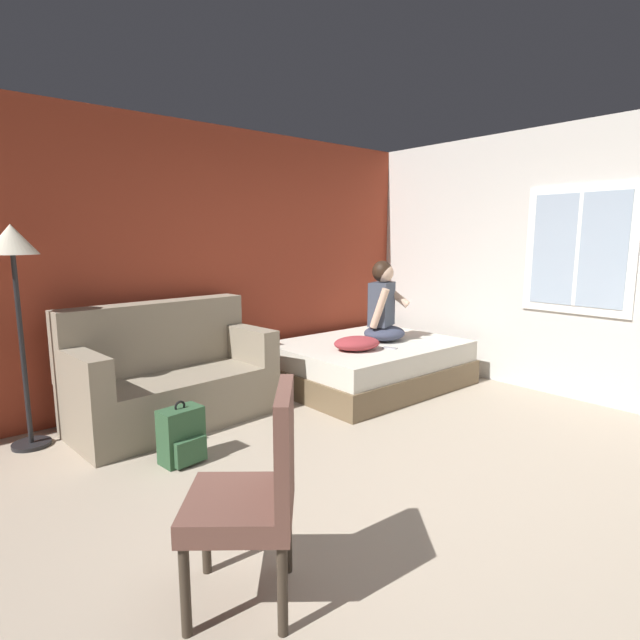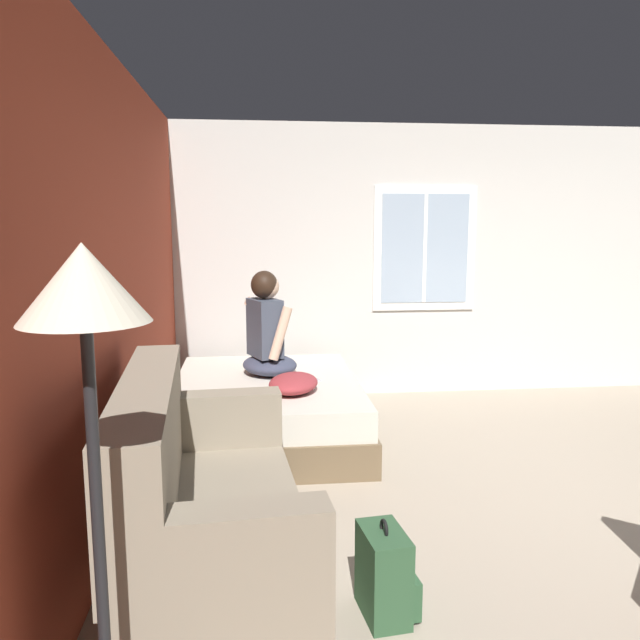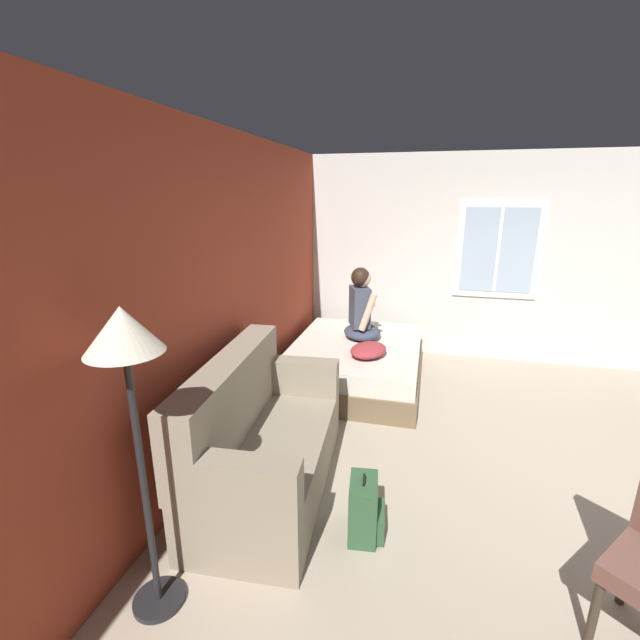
{
  "view_description": "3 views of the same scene",
  "coord_description": "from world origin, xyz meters",
  "px_view_note": "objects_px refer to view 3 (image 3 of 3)",
  "views": [
    {
      "loc": [
        -2.21,
        -1.68,
        1.6
      ],
      "look_at": [
        0.87,
        1.94,
        0.82
      ],
      "focal_mm": 28.0,
      "sensor_mm": 36.0,
      "label": 1
    },
    {
      "loc": [
        -3.29,
        2.11,
        1.76
      ],
      "look_at": [
        0.86,
        1.67,
        1.09
      ],
      "focal_mm": 35.0,
      "sensor_mm": 36.0,
      "label": 2
    },
    {
      "loc": [
        -3.1,
        1.25,
        2.18
      ],
      "look_at": [
        0.45,
        2.16,
        1.1
      ],
      "focal_mm": 24.0,
      "sensor_mm": 36.0,
      "label": 3
    }
  ],
  "objects_px": {
    "couch": "(261,441)",
    "floor_lamp": "(127,363)",
    "backpack": "(365,509)",
    "bed": "(356,362)",
    "person_seated": "(361,310)",
    "cell_phone": "(386,347)",
    "throw_pillow": "(368,350)"
  },
  "relations": [
    {
      "from": "backpack",
      "to": "throw_pillow",
      "type": "relative_size",
      "value": 0.95
    },
    {
      "from": "bed",
      "to": "couch",
      "type": "distance_m",
      "value": 2.15
    },
    {
      "from": "floor_lamp",
      "to": "couch",
      "type": "bearing_deg",
      "value": -10.01
    },
    {
      "from": "person_seated",
      "to": "couch",
      "type": "bearing_deg",
      "value": 170.69
    },
    {
      "from": "couch",
      "to": "backpack",
      "type": "xyz_separation_m",
      "value": [
        -0.29,
        -0.84,
        -0.2
      ]
    },
    {
      "from": "backpack",
      "to": "throw_pillow",
      "type": "xyz_separation_m",
      "value": [
        2.03,
        0.28,
        0.36
      ]
    },
    {
      "from": "bed",
      "to": "couch",
      "type": "height_order",
      "value": "couch"
    },
    {
      "from": "couch",
      "to": "floor_lamp",
      "type": "xyz_separation_m",
      "value": [
        -1.07,
        0.19,
        1.04
      ]
    },
    {
      "from": "bed",
      "to": "floor_lamp",
      "type": "relative_size",
      "value": 1.15
    },
    {
      "from": "bed",
      "to": "backpack",
      "type": "xyz_separation_m",
      "value": [
        -2.41,
        -0.47,
        -0.04
      ]
    },
    {
      "from": "couch",
      "to": "backpack",
      "type": "relative_size",
      "value": 3.84
    },
    {
      "from": "person_seated",
      "to": "bed",
      "type": "bearing_deg",
      "value": 175.18
    },
    {
      "from": "floor_lamp",
      "to": "backpack",
      "type": "bearing_deg",
      "value": -52.88
    },
    {
      "from": "person_seated",
      "to": "floor_lamp",
      "type": "bearing_deg",
      "value": 170.47
    },
    {
      "from": "cell_phone",
      "to": "couch",
      "type": "bearing_deg",
      "value": 140.27
    },
    {
      "from": "couch",
      "to": "floor_lamp",
      "type": "relative_size",
      "value": 1.03
    },
    {
      "from": "bed",
      "to": "person_seated",
      "type": "relative_size",
      "value": 2.23
    },
    {
      "from": "backpack",
      "to": "floor_lamp",
      "type": "xyz_separation_m",
      "value": [
        -0.78,
        1.03,
        1.24
      ]
    },
    {
      "from": "bed",
      "to": "person_seated",
      "type": "xyz_separation_m",
      "value": [
        0.2,
        -0.02,
        0.6
      ]
    },
    {
      "from": "couch",
      "to": "floor_lamp",
      "type": "distance_m",
      "value": 1.5
    },
    {
      "from": "couch",
      "to": "person_seated",
      "type": "xyz_separation_m",
      "value": [
        2.31,
        -0.38,
        0.44
      ]
    },
    {
      "from": "backpack",
      "to": "cell_phone",
      "type": "height_order",
      "value": "cell_phone"
    },
    {
      "from": "couch",
      "to": "cell_phone",
      "type": "distance_m",
      "value": 2.17
    },
    {
      "from": "bed",
      "to": "backpack",
      "type": "relative_size",
      "value": 4.27
    },
    {
      "from": "backpack",
      "to": "floor_lamp",
      "type": "bearing_deg",
      "value": 127.12
    },
    {
      "from": "person_seated",
      "to": "backpack",
      "type": "xyz_separation_m",
      "value": [
        -2.61,
        -0.46,
        -0.64
      ]
    },
    {
      "from": "person_seated",
      "to": "cell_phone",
      "type": "xyz_separation_m",
      "value": [
        -0.27,
        -0.35,
        -0.35
      ]
    },
    {
      "from": "person_seated",
      "to": "backpack",
      "type": "bearing_deg",
      "value": -170.03
    },
    {
      "from": "bed",
      "to": "backpack",
      "type": "bearing_deg",
      "value": -168.86
    },
    {
      "from": "bed",
      "to": "cell_phone",
      "type": "height_order",
      "value": "cell_phone"
    },
    {
      "from": "person_seated",
      "to": "backpack",
      "type": "distance_m",
      "value": 2.72
    },
    {
      "from": "bed",
      "to": "person_seated",
      "type": "bearing_deg",
      "value": -4.82
    }
  ]
}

